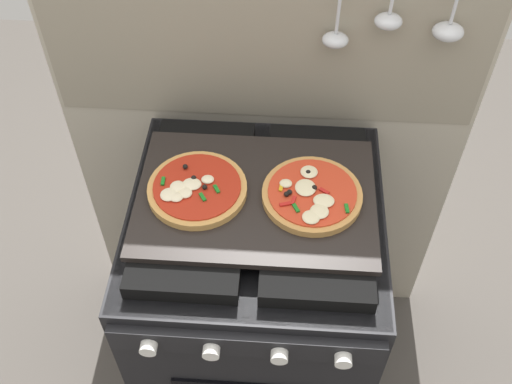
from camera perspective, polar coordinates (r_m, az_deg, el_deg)
The scene contains 6 objects.
ground_plane at distance 2.14m, azimuth 0.00°, elevation -16.46°, with size 4.00×4.00×0.00m, color #4C4742.
kitchen_backsplash at distance 1.68m, azimuth 0.86°, elevation 5.49°, with size 1.10×0.09×1.55m.
stove at distance 1.74m, azimuth -0.00°, elevation -10.36°, with size 0.60×0.64×0.90m.
baking_tray at distance 1.37m, azimuth 0.00°, elevation -0.49°, with size 0.54×0.38×0.02m, color black.
pizza_left at distance 1.37m, azimuth -5.63°, elevation 0.41°, with size 0.22×0.22×0.03m.
pizza_right at distance 1.35m, azimuth 5.30°, elevation -0.38°, with size 0.22×0.22×0.03m.
Camera 1 is at (0.06, -0.88, 1.95)m, focal length 42.31 mm.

